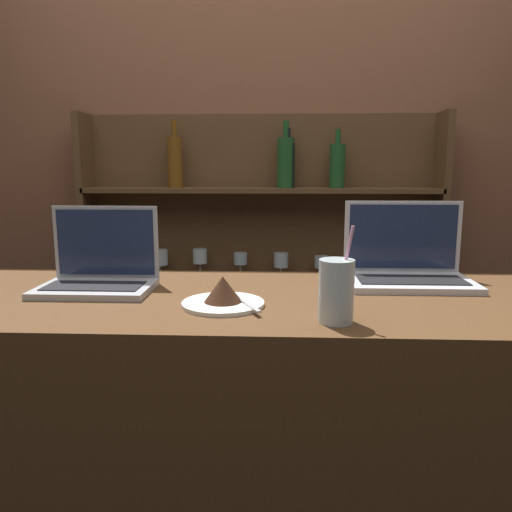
# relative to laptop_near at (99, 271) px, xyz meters

# --- Properties ---
(bar_counter) EXTENTS (2.09, 0.63, 1.08)m
(bar_counter) POSITION_rel_laptop_near_xyz_m (0.42, -0.06, -0.59)
(bar_counter) COLOR #4C3019
(bar_counter) RESTS_ON ground_plane
(back_wall) EXTENTS (7.00, 0.06, 2.70)m
(back_wall) POSITION_rel_laptop_near_xyz_m (0.42, 0.99, 0.21)
(back_wall) COLOR brown
(back_wall) RESTS_ON ground_plane
(back_shelf) EXTENTS (1.57, 0.18, 1.64)m
(back_shelf) POSITION_rel_laptop_near_xyz_m (0.41, 0.91, -0.26)
(back_shelf) COLOR brown
(back_shelf) RESTS_ON ground_plane
(laptop_near) EXTENTS (0.30, 0.20, 0.22)m
(laptop_near) POSITION_rel_laptop_near_xyz_m (0.00, 0.00, 0.00)
(laptop_near) COLOR #ADADB2
(laptop_near) RESTS_ON bar_counter
(laptop_far) EXTENTS (0.34, 0.23, 0.23)m
(laptop_far) POSITION_rel_laptop_near_xyz_m (0.86, 0.12, -0.00)
(laptop_far) COLOR silver
(laptop_far) RESTS_ON bar_counter
(cake_plate) EXTENTS (0.20, 0.20, 0.07)m
(cake_plate) POSITION_rel_laptop_near_xyz_m (0.36, -0.15, -0.03)
(cake_plate) COLOR white
(cake_plate) RESTS_ON bar_counter
(water_glass) EXTENTS (0.08, 0.08, 0.21)m
(water_glass) POSITION_rel_laptop_near_xyz_m (0.61, -0.27, 0.02)
(water_glass) COLOR silver
(water_glass) RESTS_ON bar_counter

